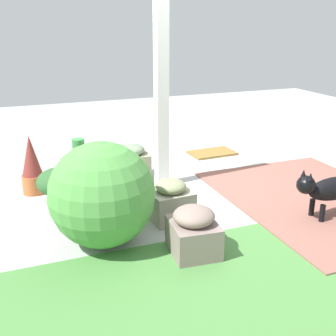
{
  "coord_description": "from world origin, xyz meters",
  "views": [
    {
      "loc": [
        1.84,
        4.05,
        1.83
      ],
      "look_at": [
        0.29,
        0.05,
        0.33
      ],
      "focal_mm": 44.81,
      "sensor_mm": 36.0,
      "label": 1
    }
  ],
  "objects_px": {
    "round_shrub": "(102,195)",
    "terracotta_pot_spiky": "(32,166)",
    "stone_planter_nearest": "(132,162)",
    "doormat": "(212,153)",
    "dog": "(331,189)",
    "stone_planter_mid": "(171,201)",
    "terracotta_pot_broad": "(60,185)",
    "terracotta_pot_tall": "(80,172)",
    "porch_pillar": "(161,98)",
    "stone_planter_far": "(193,231)"
  },
  "relations": [
    {
      "from": "porch_pillar",
      "to": "doormat",
      "type": "relative_size",
      "value": 3.17
    },
    {
      "from": "stone_planter_nearest",
      "to": "doormat",
      "type": "height_order",
      "value": "stone_planter_nearest"
    },
    {
      "from": "stone_planter_nearest",
      "to": "doormat",
      "type": "bearing_deg",
      "value": -159.19
    },
    {
      "from": "terracotta_pot_tall",
      "to": "stone_planter_nearest",
      "type": "bearing_deg",
      "value": -167.22
    },
    {
      "from": "stone_planter_mid",
      "to": "round_shrub",
      "type": "height_order",
      "value": "round_shrub"
    },
    {
      "from": "stone_planter_far",
      "to": "round_shrub",
      "type": "xyz_separation_m",
      "value": [
        0.65,
        -0.43,
        0.26
      ]
    },
    {
      "from": "stone_planter_mid",
      "to": "stone_planter_far",
      "type": "relative_size",
      "value": 0.9
    },
    {
      "from": "round_shrub",
      "to": "terracotta_pot_spiky",
      "type": "bearing_deg",
      "value": -70.95
    },
    {
      "from": "doormat",
      "to": "dog",
      "type": "bearing_deg",
      "value": 92.7
    },
    {
      "from": "terracotta_pot_tall",
      "to": "dog",
      "type": "relative_size",
      "value": 0.78
    },
    {
      "from": "terracotta_pot_spiky",
      "to": "doormat",
      "type": "distance_m",
      "value": 2.62
    },
    {
      "from": "stone_planter_far",
      "to": "terracotta_pot_broad",
      "type": "height_order",
      "value": "terracotta_pot_broad"
    },
    {
      "from": "terracotta_pot_spiky",
      "to": "stone_planter_far",
      "type": "bearing_deg",
      "value": 121.83
    },
    {
      "from": "stone_planter_nearest",
      "to": "dog",
      "type": "bearing_deg",
      "value": 129.59
    },
    {
      "from": "stone_planter_nearest",
      "to": "stone_planter_mid",
      "type": "height_order",
      "value": "stone_planter_nearest"
    },
    {
      "from": "stone_planter_far",
      "to": "round_shrub",
      "type": "bearing_deg",
      "value": -33.55
    },
    {
      "from": "terracotta_pot_broad",
      "to": "stone_planter_nearest",
      "type": "bearing_deg",
      "value": -146.41
    },
    {
      "from": "porch_pillar",
      "to": "terracotta_pot_spiky",
      "type": "distance_m",
      "value": 1.62
    },
    {
      "from": "terracotta_pot_tall",
      "to": "doormat",
      "type": "relative_size",
      "value": 0.92
    },
    {
      "from": "terracotta_pot_tall",
      "to": "terracotta_pot_broad",
      "type": "xyz_separation_m",
      "value": [
        0.28,
        0.48,
        0.05
      ]
    },
    {
      "from": "terracotta_pot_spiky",
      "to": "terracotta_pot_broad",
      "type": "height_order",
      "value": "terracotta_pot_spiky"
    },
    {
      "from": "porch_pillar",
      "to": "dog",
      "type": "relative_size",
      "value": 2.68
    },
    {
      "from": "stone_planter_mid",
      "to": "terracotta_pot_spiky",
      "type": "height_order",
      "value": "terracotta_pot_spiky"
    },
    {
      "from": "stone_planter_nearest",
      "to": "doormat",
      "type": "distance_m",
      "value": 1.46
    },
    {
      "from": "doormat",
      "to": "stone_planter_mid",
      "type": "bearing_deg",
      "value": 52.75
    },
    {
      "from": "stone_planter_far",
      "to": "round_shrub",
      "type": "relative_size",
      "value": 0.51
    },
    {
      "from": "stone_planter_nearest",
      "to": "round_shrub",
      "type": "xyz_separation_m",
      "value": [
        0.69,
        1.47,
        0.25
      ]
    },
    {
      "from": "porch_pillar",
      "to": "terracotta_pot_broad",
      "type": "xyz_separation_m",
      "value": [
        1.2,
        0.28,
        -0.76
      ]
    },
    {
      "from": "stone_planter_far",
      "to": "doormat",
      "type": "bearing_deg",
      "value": -120.08
    },
    {
      "from": "round_shrub",
      "to": "dog",
      "type": "xyz_separation_m",
      "value": [
        -2.16,
        0.31,
        -0.15
      ]
    },
    {
      "from": "stone_planter_nearest",
      "to": "doormat",
      "type": "xyz_separation_m",
      "value": [
        -1.36,
        -0.52,
        -0.19
      ]
    },
    {
      "from": "round_shrub",
      "to": "dog",
      "type": "height_order",
      "value": "round_shrub"
    },
    {
      "from": "terracotta_pot_broad",
      "to": "porch_pillar",
      "type": "bearing_deg",
      "value": -166.83
    },
    {
      "from": "round_shrub",
      "to": "dog",
      "type": "relative_size",
      "value": 1.18
    },
    {
      "from": "terracotta_pot_spiky",
      "to": "doormat",
      "type": "relative_size",
      "value": 1.02
    },
    {
      "from": "terracotta_pot_tall",
      "to": "round_shrub",
      "type": "bearing_deg",
      "value": 88.63
    },
    {
      "from": "stone_planter_nearest",
      "to": "dog",
      "type": "distance_m",
      "value": 2.3
    },
    {
      "from": "dog",
      "to": "terracotta_pot_broad",
      "type": "bearing_deg",
      "value": -25.36
    },
    {
      "from": "terracotta_pot_tall",
      "to": "doormat",
      "type": "bearing_deg",
      "value": -161.75
    },
    {
      "from": "stone_planter_mid",
      "to": "terracotta_pot_broad",
      "type": "height_order",
      "value": "terracotta_pot_broad"
    },
    {
      "from": "stone_planter_far",
      "to": "terracotta_pot_spiky",
      "type": "distance_m",
      "value": 2.15
    },
    {
      "from": "stone_planter_nearest",
      "to": "round_shrub",
      "type": "relative_size",
      "value": 0.47
    },
    {
      "from": "terracotta_pot_tall",
      "to": "doormat",
      "type": "distance_m",
      "value": 2.14
    },
    {
      "from": "terracotta_pot_spiky",
      "to": "round_shrub",
      "type": "bearing_deg",
      "value": 109.05
    },
    {
      "from": "stone_planter_nearest",
      "to": "stone_planter_mid",
      "type": "distance_m",
      "value": 1.25
    },
    {
      "from": "stone_planter_mid",
      "to": "terracotta_pot_broad",
      "type": "bearing_deg",
      "value": -33.11
    },
    {
      "from": "porch_pillar",
      "to": "doormat",
      "type": "distance_m",
      "value": 1.73
    },
    {
      "from": "porch_pillar",
      "to": "stone_planter_mid",
      "type": "relative_size",
      "value": 4.95
    },
    {
      "from": "terracotta_pot_broad",
      "to": "terracotta_pot_tall",
      "type": "bearing_deg",
      "value": -120.74
    },
    {
      "from": "porch_pillar",
      "to": "terracotta_pot_broad",
      "type": "bearing_deg",
      "value": 13.17
    }
  ]
}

